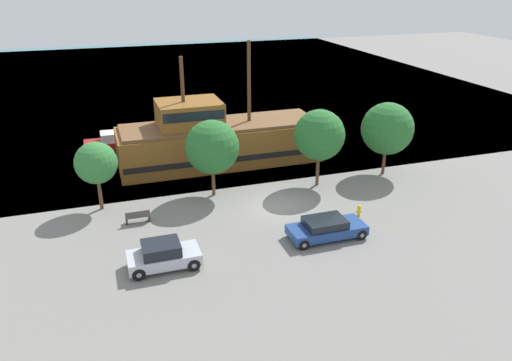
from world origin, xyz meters
The scene contains 13 objects.
ground_plane centered at (0.00, 0.00, 0.00)m, with size 160.00×160.00×0.00m, color gray.
water_surface centered at (0.00, 44.00, 0.00)m, with size 80.00×80.00×0.00m, color teal.
pirate_ship centered at (-1.43, 9.22, 2.01)m, with size 17.56×4.98×9.68m.
moored_boat_dockside centered at (-8.78, 15.67, 0.55)m, with size 6.53×2.14×1.48m.
moored_boat_outer centered at (9.50, 15.08, 0.56)m, with size 5.32×2.08×1.50m.
parked_car_curb_front centered at (-8.13, -5.02, 0.73)m, with size 3.81×1.89×1.47m.
parked_car_curb_mid centered at (1.46, -4.84, 0.64)m, with size 4.57×1.97×1.25m.
fire_hydrant centered at (4.71, -2.93, 0.41)m, with size 0.42×0.25×0.76m.
bench_promenade_east centered at (-8.90, 0.56, 0.43)m, with size 1.51×0.45×0.85m.
tree_row_east centered at (-10.98, 3.34, 3.25)m, with size 2.72×2.72×4.62m.
tree_row_mideast centered at (-3.39, 3.17, 3.56)m, with size 3.69×3.69×5.41m.
tree_row_midwest centered at (4.27, 2.52, 3.83)m, with size 3.64×3.64×5.66m.
tree_row_west centered at (10.05, 2.92, 3.64)m, with size 3.93×3.93×5.60m.
Camera 1 is at (-10.59, -28.11, 14.67)m, focal length 35.00 mm.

